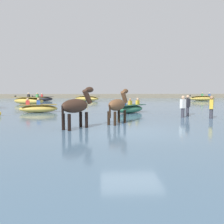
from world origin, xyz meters
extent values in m
plane|color=#84755B|center=(0.00, 0.00, 0.00)|extent=(120.00, 120.00, 0.00)
cube|color=slate|center=(0.00, 10.00, 0.16)|extent=(90.00, 90.00, 0.32)
ellipsoid|color=brown|center=(-0.43, 2.10, 1.26)|extent=(1.20, 1.47, 0.57)
cylinder|color=black|center=(-0.30, 2.61, 0.49)|extent=(0.13, 0.13, 0.97)
cylinder|color=black|center=(-0.01, 2.42, 0.49)|extent=(0.13, 0.13, 0.97)
cylinder|color=black|center=(-0.85, 1.78, 0.49)|extent=(0.13, 0.13, 0.97)
cylinder|color=black|center=(-0.56, 1.59, 0.49)|extent=(0.13, 0.13, 0.97)
cylinder|color=brown|center=(-0.02, 2.73, 1.62)|extent=(0.48, 0.56, 0.66)
ellipsoid|color=brown|center=(0.06, 2.85, 1.92)|extent=(0.44, 0.52, 0.25)
cylinder|color=black|center=(-0.81, 1.53, 0.99)|extent=(0.09, 0.09, 0.61)
ellipsoid|color=#382319|center=(-2.34, 0.68, 1.31)|extent=(1.35, 1.48, 0.60)
cylinder|color=black|center=(-2.15, 1.19, 0.51)|extent=(0.14, 0.14, 1.01)
cylinder|color=black|center=(-1.87, 0.97, 0.51)|extent=(0.14, 0.14, 1.01)
cylinder|color=black|center=(-2.81, 0.39, 0.51)|extent=(0.14, 0.14, 1.01)
cylinder|color=black|center=(-2.54, 0.16, 0.51)|extent=(0.14, 0.14, 1.01)
cylinder|color=#382319|center=(-1.84, 1.28, 1.69)|extent=(0.53, 0.57, 0.69)
ellipsoid|color=#382319|center=(-1.75, 1.40, 2.00)|extent=(0.49, 0.53, 0.26)
cylinder|color=black|center=(-2.80, 0.13, 1.04)|extent=(0.10, 0.10, 0.64)
ellipsoid|color=gold|center=(-3.04, 25.39, 0.65)|extent=(3.85, 2.78, 0.67)
cube|color=olive|center=(-3.04, 25.39, 1.01)|extent=(3.70, 2.67, 0.04)
cube|color=gold|center=(-3.02, 25.44, 1.18)|extent=(0.31, 0.28, 0.30)
sphere|color=tan|center=(-3.02, 25.44, 1.42)|extent=(0.18, 0.18, 0.18)
ellipsoid|color=gold|center=(-5.71, 8.36, 0.59)|extent=(2.83, 1.47, 0.54)
cube|color=olive|center=(-5.71, 8.36, 0.88)|extent=(2.72, 1.41, 0.04)
cube|color=red|center=(-6.46, 8.27, 1.05)|extent=(0.29, 0.23, 0.30)
sphere|color=tan|center=(-6.46, 8.27, 1.29)|extent=(0.18, 0.18, 0.18)
cube|color=#3356A8|center=(-5.69, 8.25, 1.05)|extent=(0.29, 0.23, 0.30)
sphere|color=tan|center=(-5.69, 8.25, 1.29)|extent=(0.18, 0.18, 0.18)
ellipsoid|color=gold|center=(13.35, 24.97, 0.64)|extent=(3.67, 1.21, 0.65)
cube|color=olive|center=(13.35, 24.97, 0.99)|extent=(3.53, 1.16, 0.04)
cube|color=black|center=(11.59, 24.96, 1.06)|extent=(0.12, 0.16, 0.18)
cube|color=#3356A8|center=(14.38, 24.97, 1.16)|extent=(0.26, 0.18, 0.30)
sphere|color=beige|center=(14.38, 24.97, 1.40)|extent=(0.18, 0.18, 0.18)
cube|color=#388E51|center=(13.35, 25.00, 1.16)|extent=(0.26, 0.18, 0.30)
sphere|color=tan|center=(13.35, 25.00, 1.40)|extent=(0.18, 0.18, 0.18)
ellipsoid|color=#337556|center=(0.91, 7.70, 0.58)|extent=(2.58, 2.55, 0.54)
cube|color=#1E4634|center=(0.91, 7.70, 0.87)|extent=(2.48, 2.45, 0.04)
cube|color=black|center=(0.00, 6.82, 0.94)|extent=(0.20, 0.20, 0.18)
cube|color=gold|center=(1.51, 8.15, 1.04)|extent=(0.31, 0.31, 0.30)
sphere|color=tan|center=(1.51, 8.15, 1.28)|extent=(0.18, 0.18, 0.18)
cube|color=gold|center=(0.91, 7.71, 1.04)|extent=(0.31, 0.31, 0.30)
sphere|color=#A37556|center=(0.91, 7.71, 1.28)|extent=(0.18, 0.18, 0.18)
cube|color=#3356A8|center=(0.42, 7.14, 1.04)|extent=(0.31, 0.31, 0.30)
sphere|color=tan|center=(0.42, 7.14, 1.28)|extent=(0.18, 0.18, 0.18)
ellipsoid|color=gold|center=(-8.96, 17.57, 0.70)|extent=(4.16, 3.11, 0.77)
cube|color=olive|center=(-8.96, 17.57, 1.11)|extent=(3.99, 2.99, 0.04)
cube|color=black|center=(-10.64, 18.47, 1.18)|extent=(0.18, 0.20, 0.18)
cube|color=#388E51|center=(-7.91, 17.18, 1.28)|extent=(0.31, 0.28, 0.30)
sphere|color=tan|center=(-7.91, 17.18, 1.52)|extent=(0.18, 0.18, 0.18)
cube|color=#232328|center=(-8.94, 17.61, 1.28)|extent=(0.31, 0.28, 0.30)
sphere|color=beige|center=(-8.94, 17.61, 1.52)|extent=(0.18, 0.18, 0.18)
ellipsoid|color=black|center=(-9.21, 25.39, 0.60)|extent=(3.16, 1.62, 0.57)
cube|color=black|center=(-9.21, 25.39, 0.91)|extent=(3.04, 1.55, 0.04)
cube|color=black|center=(-10.63, 25.68, 0.98)|extent=(0.15, 0.18, 0.18)
cube|color=red|center=(-9.23, 25.29, 1.08)|extent=(0.29, 0.23, 0.30)
sphere|color=beige|center=(-9.23, 25.29, 1.32)|extent=(0.18, 0.18, 0.18)
cylinder|color=#383842|center=(3.70, 4.61, 0.44)|extent=(0.20, 0.20, 0.88)
cube|color=white|center=(3.70, 4.61, 1.15)|extent=(0.38, 0.33, 0.54)
sphere|color=tan|center=(3.70, 4.61, 1.53)|extent=(0.20, 0.20, 0.20)
cylinder|color=#383842|center=(5.18, 4.02, 0.44)|extent=(0.20, 0.20, 0.88)
cube|color=gold|center=(5.18, 4.02, 1.15)|extent=(0.33, 0.38, 0.54)
sphere|color=#A37556|center=(5.18, 4.02, 1.53)|extent=(0.20, 0.20, 0.20)
cylinder|color=#383842|center=(4.41, 5.81, 0.44)|extent=(0.20, 0.20, 0.88)
cube|color=#232328|center=(4.41, 5.81, 1.15)|extent=(0.28, 0.36, 0.54)
sphere|color=tan|center=(4.41, 5.81, 1.53)|extent=(0.20, 0.20, 0.20)
cube|color=gray|center=(0.00, 35.80, 0.53)|extent=(80.00, 2.40, 1.06)
camera|label=1|loc=(-1.31, -10.20, 2.06)|focal=40.49mm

